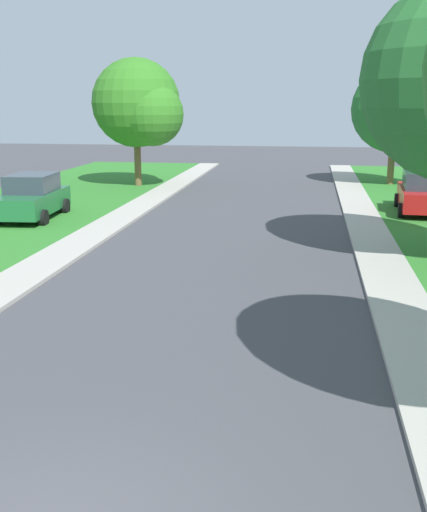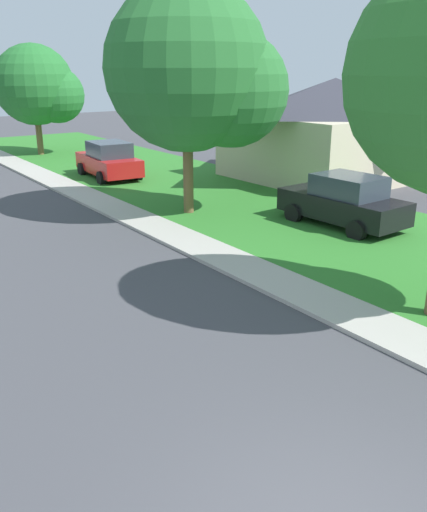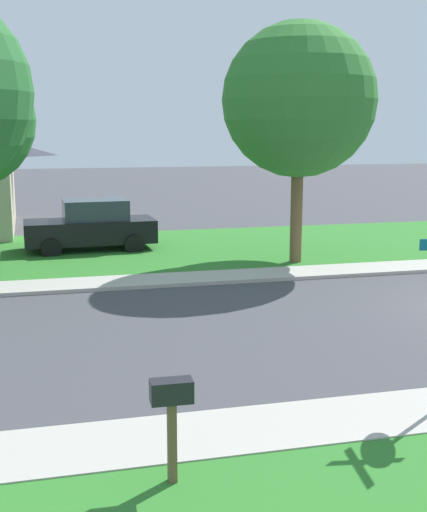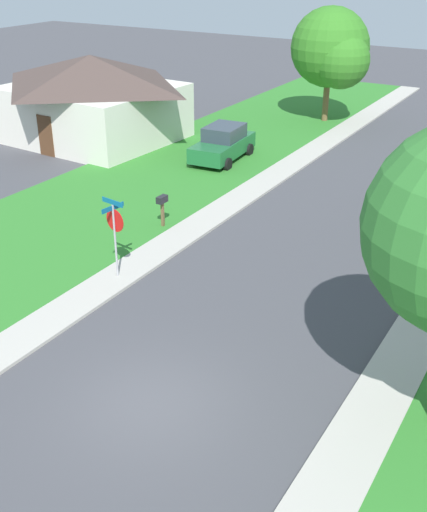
{
  "view_description": "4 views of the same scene",
  "coord_description": "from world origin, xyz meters",
  "px_view_note": "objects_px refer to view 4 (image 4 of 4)",
  "views": [
    {
      "loc": [
        2.56,
        -5.13,
        4.47
      ],
      "look_at": [
        0.68,
        7.07,
        1.4
      ],
      "focal_mm": 43.55,
      "sensor_mm": 36.0,
      "label": 1
    },
    {
      "loc": [
        -3.85,
        -3.09,
        5.05
      ],
      "look_at": [
        2.27,
        5.48,
        1.4
      ],
      "focal_mm": 38.27,
      "sensor_mm": 36.0,
      "label": 2
    },
    {
      "loc": [
        -12.79,
        10.08,
        4.07
      ],
      "look_at": [
        0.87,
        6.68,
        1.4
      ],
      "focal_mm": 46.99,
      "sensor_mm": 36.0,
      "label": 3
    },
    {
      "loc": [
        7.54,
        -9.74,
        10.02
      ],
      "look_at": [
        -1.38,
        5.25,
        1.4
      ],
      "focal_mm": 44.87,
      "sensor_mm": 36.0,
      "label": 4
    }
  ],
  "objects_px": {
    "car_green_across_road": "(223,144)",
    "tree_sidewalk_near": "(333,51)",
    "house_left_setback": "(93,97)",
    "stop_sign_far_corner": "(115,225)",
    "mailbox": "(162,203)"
  },
  "relations": [
    {
      "from": "mailbox",
      "to": "tree_sidewalk_near",
      "type": "bearing_deg",
      "value": 91.56
    },
    {
      "from": "house_left_setback",
      "to": "stop_sign_far_corner",
      "type": "bearing_deg",
      "value": -47.39
    },
    {
      "from": "house_left_setback",
      "to": "mailbox",
      "type": "xyz_separation_m",
      "value": [
        10.26,
        -8.2,
        -1.37
      ]
    },
    {
      "from": "stop_sign_far_corner",
      "to": "house_left_setback",
      "type": "bearing_deg",
      "value": 132.61
    },
    {
      "from": "stop_sign_far_corner",
      "to": "house_left_setback",
      "type": "xyz_separation_m",
      "value": [
        -11.35,
        12.34,
        0.49
      ]
    },
    {
      "from": "mailbox",
      "to": "house_left_setback",
      "type": "bearing_deg",
      "value": 141.38
    },
    {
      "from": "car_green_across_road",
      "to": "tree_sidewalk_near",
      "type": "bearing_deg",
      "value": 79.81
    },
    {
      "from": "stop_sign_far_corner",
      "to": "mailbox",
      "type": "height_order",
      "value": "stop_sign_far_corner"
    },
    {
      "from": "stop_sign_far_corner",
      "to": "car_green_across_road",
      "type": "relative_size",
      "value": 0.62
    },
    {
      "from": "house_left_setback",
      "to": "tree_sidewalk_near",
      "type": "bearing_deg",
      "value": 46.03
    },
    {
      "from": "stop_sign_far_corner",
      "to": "house_left_setback",
      "type": "height_order",
      "value": "house_left_setback"
    },
    {
      "from": "stop_sign_far_corner",
      "to": "house_left_setback",
      "type": "relative_size",
      "value": 0.29
    },
    {
      "from": "tree_sidewalk_near",
      "to": "house_left_setback",
      "type": "relative_size",
      "value": 0.72
    },
    {
      "from": "car_green_across_road",
      "to": "tree_sidewalk_near",
      "type": "relative_size",
      "value": 0.66
    },
    {
      "from": "stop_sign_far_corner",
      "to": "house_left_setback",
      "type": "distance_m",
      "value": 16.77
    }
  ]
}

